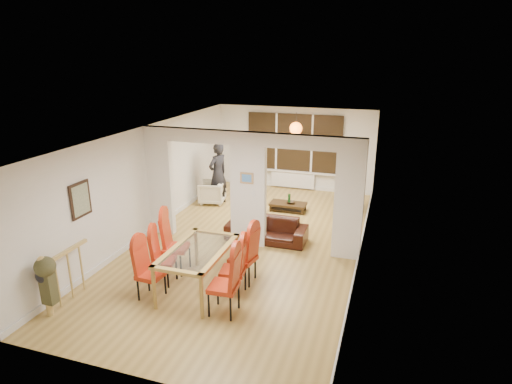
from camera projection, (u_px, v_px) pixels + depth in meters
The scene contains 24 objects.
floor at pixel (249, 243), 9.86m from camera, with size 5.00×9.00×0.01m, color #A98844.
room_walls at pixel (248, 190), 9.46m from camera, with size 5.00×9.00×2.60m, color silver, non-canonical shape.
divider_wall at pixel (248, 190), 9.46m from camera, with size 5.00×0.18×2.60m, color white.
bay_window_blinds at pixel (294, 143), 13.41m from camera, with size 3.00×0.08×1.80m, color black.
radiator at pixel (293, 180), 13.75m from camera, with size 1.40×0.08×0.50m, color white.
pendant_light at pixel (296, 128), 12.09m from camera, with size 0.36×0.36×0.36m, color orange.
stair_newel at pixel (67, 272), 7.46m from camera, with size 0.40×1.20×1.10m, color tan, non-canonical shape.
wall_poster at pixel (80, 200), 7.92m from camera, with size 0.04×0.52×0.67m, color gray.
pillar_photo at pixel (247, 178), 9.28m from camera, with size 0.30×0.03×0.25m, color #4C8CD8.
dining_table at pixel (199, 269), 7.85m from camera, with size 0.98×1.75×0.82m, color #A3823C, non-canonical shape.
dining_chair_la at pixel (151, 271), 7.55m from camera, with size 0.42×0.42×1.06m, color #AC2911, non-canonical shape.
dining_chair_lb at pixel (163, 258), 8.05m from camera, with size 0.41×0.41×1.03m, color #AC2911, non-canonical shape.
dining_chair_lc at pixel (176, 244), 8.47m from camera, with size 0.47×0.47×1.18m, color #AC2911, non-canonical shape.
dining_chair_ra at pixel (223, 282), 7.07m from camera, with size 0.47×0.47×1.17m, color #AC2911, non-canonical shape.
dining_chair_rb at pixel (233, 267), 7.67m from camera, with size 0.43×0.43×1.08m, color #AC2911, non-canonical shape.
dining_chair_rc at pixel (243, 255), 8.07m from camera, with size 0.45×0.45×1.12m, color #AC2911, non-canonical shape.
sofa at pixel (266, 229), 9.96m from camera, with size 1.87×0.73×0.55m, color black.
armchair at pixel (212, 192), 12.44m from camera, with size 0.71×0.69×0.65m, color beige.
person at pixel (218, 174), 12.25m from camera, with size 0.43×0.65×1.78m, color black.
television at pixel (346, 200), 11.85m from camera, with size 0.14×1.07×0.62m, color black.
coffee_table at pixel (288, 207), 11.87m from camera, with size 0.99×0.50×0.23m, color #2F2010, non-canonical shape.
bottle at pixel (289, 198), 11.76m from camera, with size 0.07×0.07×0.29m, color #143F19.
bowl at pixel (291, 202), 11.80m from camera, with size 0.24×0.24×0.06m, color #2F2010.
shoes at pixel (240, 248), 9.50m from camera, with size 0.25×0.27×0.10m, color black, non-canonical shape.
Camera 1 is at (2.94, -8.51, 4.20)m, focal length 30.00 mm.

